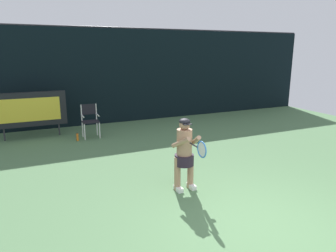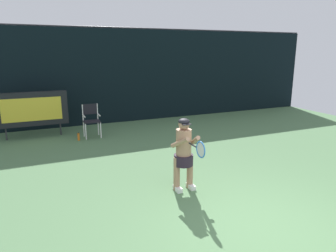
{
  "view_description": "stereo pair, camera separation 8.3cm",
  "coord_description": "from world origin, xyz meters",
  "px_view_note": "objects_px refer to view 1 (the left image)",
  "views": [
    {
      "loc": [
        -3.2,
        -3.33,
        2.77
      ],
      "look_at": [
        -0.28,
        3.1,
        1.05
      ],
      "focal_mm": 32.97,
      "sensor_mm": 36.0,
      "label": 1
    },
    {
      "loc": [
        -3.12,
        -3.37,
        2.77
      ],
      "look_at": [
        -0.28,
        3.1,
        1.05
      ],
      "focal_mm": 32.97,
      "sensor_mm": 36.0,
      "label": 2
    }
  ],
  "objects_px": {
    "scoreboard": "(30,109)",
    "tennis_racket": "(201,149)",
    "water_bottle": "(77,137)",
    "umpire_chair": "(90,119)",
    "tennis_player": "(185,151)"
  },
  "relations": [
    {
      "from": "umpire_chair",
      "to": "tennis_player",
      "type": "bearing_deg",
      "value": -78.36
    },
    {
      "from": "umpire_chair",
      "to": "tennis_player",
      "type": "height_order",
      "value": "tennis_player"
    },
    {
      "from": "umpire_chair",
      "to": "tennis_racket",
      "type": "distance_m",
      "value": 5.53
    },
    {
      "from": "scoreboard",
      "to": "umpire_chair",
      "type": "xyz_separation_m",
      "value": [
        1.75,
        -0.68,
        -0.33
      ]
    },
    {
      "from": "scoreboard",
      "to": "tennis_racket",
      "type": "relative_size",
      "value": 3.65
    },
    {
      "from": "scoreboard",
      "to": "umpire_chair",
      "type": "relative_size",
      "value": 2.04
    },
    {
      "from": "umpire_chair",
      "to": "tennis_racket",
      "type": "xyz_separation_m",
      "value": [
        1.0,
        -5.43,
        0.43
      ]
    },
    {
      "from": "scoreboard",
      "to": "tennis_player",
      "type": "height_order",
      "value": "scoreboard"
    },
    {
      "from": "scoreboard",
      "to": "tennis_racket",
      "type": "distance_m",
      "value": 6.7
    },
    {
      "from": "scoreboard",
      "to": "tennis_racket",
      "type": "bearing_deg",
      "value": -65.77
    },
    {
      "from": "scoreboard",
      "to": "water_bottle",
      "type": "relative_size",
      "value": 8.3
    },
    {
      "from": "umpire_chair",
      "to": "tennis_racket",
      "type": "height_order",
      "value": "tennis_racket"
    },
    {
      "from": "scoreboard",
      "to": "umpire_chair",
      "type": "distance_m",
      "value": 1.91
    },
    {
      "from": "tennis_player",
      "to": "umpire_chair",
      "type": "bearing_deg",
      "value": 101.64
    },
    {
      "from": "water_bottle",
      "to": "umpire_chair",
      "type": "bearing_deg",
      "value": 30.11
    }
  ]
}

